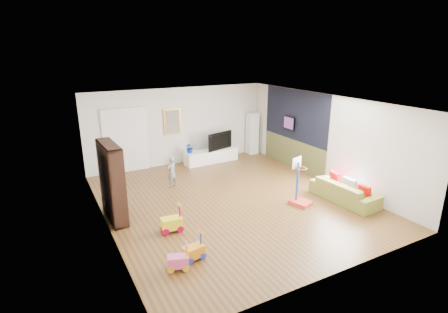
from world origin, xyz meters
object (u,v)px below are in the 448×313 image
media_console (211,156)px  basketball_hoop (302,182)px  bookshelf (112,182)px  sofa (344,191)px

media_console → basketball_hoop: bearing=-86.1°
bookshelf → sofa: bookshelf is taller
bookshelf → sofa: 6.05m
bookshelf → basketball_hoop: (4.52, -1.55, -0.30)m
media_console → sofa: (1.68, -4.74, 0.05)m
media_console → bookshelf: (-4.02, -2.82, 0.71)m
bookshelf → sofa: (5.70, -1.92, -0.67)m
media_console → sofa: bearing=-73.2°
basketball_hoop → media_console: bearing=79.4°
bookshelf → media_console: bearing=32.9°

